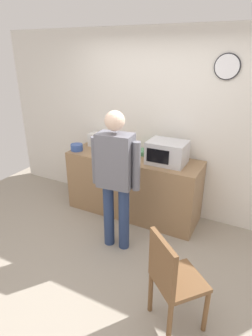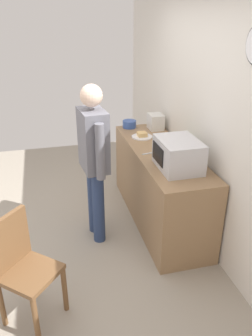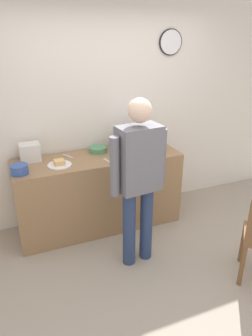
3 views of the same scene
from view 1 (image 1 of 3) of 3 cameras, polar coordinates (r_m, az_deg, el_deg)
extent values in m
plane|color=#9E9384|center=(3.39, -4.08, -19.78)|extent=(6.00, 6.00, 0.00)
cube|color=silver|center=(4.06, 7.30, 8.57)|extent=(5.40, 0.10, 2.60)
cylinder|color=white|center=(3.68, 20.00, 18.92)|extent=(0.28, 0.03, 0.28)
cylinder|color=black|center=(3.68, 20.00, 18.92)|extent=(0.30, 0.02, 0.30)
cube|color=#93704C|center=(4.12, 1.41, -3.60)|extent=(1.93, 0.62, 0.91)
cube|color=silver|center=(3.71, 8.43, 3.18)|extent=(0.50, 0.38, 0.30)
cube|color=black|center=(3.56, 6.47, 2.41)|extent=(0.30, 0.01, 0.18)
cylinder|color=white|center=(4.07, -4.85, 3.05)|extent=(0.26, 0.26, 0.01)
cube|color=#E3B671|center=(4.06, -4.87, 3.48)|extent=(0.11, 0.11, 0.05)
cylinder|color=#33519E|center=(4.25, -10.04, 4.19)|extent=(0.18, 0.18, 0.10)
cylinder|color=#4C8E60|center=(4.05, 3.27, 3.30)|extent=(0.21, 0.21, 0.06)
cube|color=silver|center=(4.40, -6.05, 5.78)|extent=(0.22, 0.18, 0.20)
cube|color=silver|center=(3.77, 1.31, 1.41)|extent=(0.05, 0.17, 0.01)
cube|color=silver|center=(4.20, -1.50, 3.69)|extent=(0.09, 0.16, 0.01)
cylinder|color=navy|center=(3.43, -0.45, -10.22)|extent=(0.13, 0.13, 0.84)
cylinder|color=navy|center=(3.50, -3.53, -9.54)|extent=(0.13, 0.13, 0.84)
cube|color=slate|center=(3.13, -2.19, 1.49)|extent=(0.42, 0.28, 0.63)
cylinder|color=slate|center=(3.05, 2.12, 0.31)|extent=(0.09, 0.09, 0.57)
cylinder|color=slate|center=(3.24, -6.24, 1.56)|extent=(0.09, 0.09, 0.57)
sphere|color=beige|center=(2.99, -2.32, 9.62)|extent=(0.22, 0.22, 0.22)
cylinder|color=brown|center=(2.79, 16.02, -26.34)|extent=(0.04, 0.04, 0.45)
cylinder|color=brown|center=(2.98, 11.71, -21.82)|extent=(0.04, 0.04, 0.45)
cylinder|color=brown|center=(2.64, 8.89, -29.11)|extent=(0.04, 0.04, 0.45)
cylinder|color=brown|center=(2.84, 5.05, -23.99)|extent=(0.04, 0.04, 0.45)
cube|color=brown|center=(2.63, 10.83, -21.69)|extent=(0.56, 0.56, 0.04)
cube|color=brown|center=(2.39, 7.39, -18.82)|extent=(0.33, 0.29, 0.45)
camera|label=2|loc=(2.69, 69.35, 9.53)|focal=35.98mm
camera|label=3|loc=(2.57, -62.68, 9.60)|focal=33.67mm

